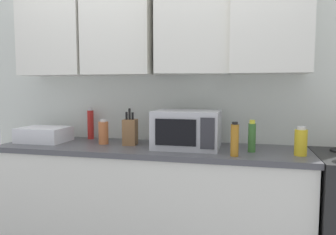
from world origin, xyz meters
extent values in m
cube|color=silver|center=(0.00, 0.03, 1.30)|extent=(3.21, 0.06, 2.60)
cube|color=white|center=(-0.87, -0.15, 1.83)|extent=(0.55, 0.33, 0.75)
cube|color=white|center=(-0.29, -0.15, 1.83)|extent=(0.55, 0.33, 0.75)
cube|color=white|center=(0.29, -0.20, 1.83)|extent=(0.63, 0.47, 0.75)
cube|color=white|center=(0.87, -0.15, 1.83)|extent=(0.55, 0.33, 0.75)
cube|color=white|center=(0.00, -0.30, 0.43)|extent=(2.31, 0.60, 0.86)
cube|color=#4C4C51|center=(0.00, -0.30, 0.88)|extent=(2.34, 0.63, 0.04)
cube|color=#B7B7BC|center=(0.29, -0.30, 1.04)|extent=(0.48, 0.36, 0.28)
cube|color=black|center=(0.24, -0.49, 1.04)|extent=(0.29, 0.01, 0.18)
cube|color=#2D2D33|center=(0.46, -0.48, 1.04)|extent=(0.10, 0.01, 0.21)
cube|color=silver|center=(-0.92, -0.30, 0.96)|extent=(0.38, 0.30, 0.12)
cube|color=brown|center=(-0.17, -0.27, 1.00)|extent=(0.11, 0.13, 0.20)
cylinder|color=black|center=(-0.19, -0.28, 1.13)|extent=(0.02, 0.02, 0.06)
cylinder|color=black|center=(-0.17, -0.28, 1.14)|extent=(0.02, 0.02, 0.09)
cylinder|color=black|center=(-0.14, -0.28, 1.13)|extent=(0.02, 0.02, 0.06)
cylinder|color=#AD701E|center=(0.64, -0.52, 1.00)|extent=(0.05, 0.05, 0.21)
cylinder|color=black|center=(0.64, -0.52, 1.12)|extent=(0.04, 0.04, 0.02)
cylinder|color=gold|center=(1.07, -0.39, 0.99)|extent=(0.08, 0.08, 0.17)
cylinder|color=silver|center=(1.07, -0.39, 1.08)|extent=(0.06, 0.06, 0.02)
cylinder|color=#BC6638|center=(-0.39, -0.29, 0.99)|extent=(0.08, 0.08, 0.18)
cylinder|color=silver|center=(-0.39, -0.29, 1.09)|extent=(0.04, 0.04, 0.02)
cylinder|color=red|center=(-0.61, -0.08, 1.02)|extent=(0.05, 0.05, 0.25)
cylinder|color=silver|center=(-0.61, -0.08, 1.16)|extent=(0.04, 0.04, 0.03)
cylinder|color=#386B2D|center=(0.76, -0.34, 1.00)|extent=(0.05, 0.05, 0.20)
cylinder|color=yellow|center=(0.76, -0.34, 1.11)|extent=(0.04, 0.04, 0.03)
camera|label=1|loc=(0.72, -2.67, 1.35)|focal=34.99mm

